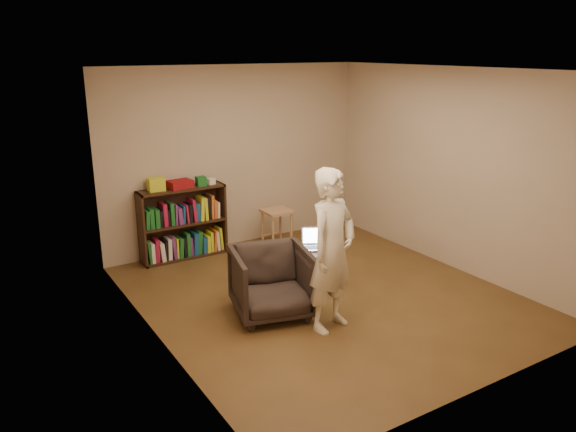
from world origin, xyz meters
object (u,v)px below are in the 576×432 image
stool (277,217)px  person (332,251)px  armchair (272,282)px  side_table (316,255)px  bookshelf (183,227)px  laptop (315,243)px

stool → person: 2.57m
stool → armchair: size_ratio=0.68×
side_table → person: 1.18m
stool → side_table: 1.48m
bookshelf → side_table: bookshelf is taller
stool → laptop: laptop is taller
stool → person: (-0.78, -2.42, 0.40)m
stool → laptop: (-0.28, -1.39, 0.07)m
bookshelf → person: person is taller
bookshelf → side_table: size_ratio=2.53×
armchair → person: (0.38, -0.57, 0.47)m
stool → person: bearing=-107.9°
side_table → bookshelf: bearing=119.8°
laptop → person: bearing=-87.2°
side_table → laptop: laptop is taller
side_table → laptop: 0.15m
person → laptop: bearing=46.9°
armchair → stool: bearing=72.5°
stool → armchair: armchair is taller
armchair → side_table: (0.86, 0.40, 0.02)m
bookshelf → side_table: 2.04m
bookshelf → person: 2.83m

